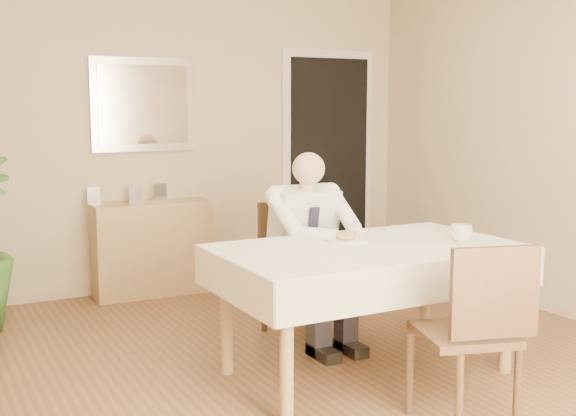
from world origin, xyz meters
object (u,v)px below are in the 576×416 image
seated_man (316,239)px  sideboard (153,248)px  coffee_mug (461,233)px  chair_far (294,260)px  chair_near (476,324)px  dining_table (368,260)px

seated_man → sideboard: seated_man is taller
coffee_mug → chair_far: bearing=117.9°
chair_far → coffee_mug: size_ratio=6.96×
coffee_mug → sideboard: size_ratio=0.13×
chair_far → seated_man: bearing=-87.5°
seated_man → sideboard: bearing=107.8°
sideboard → chair_near: bearing=-77.4°
chair_far → coffee_mug: (0.55, -1.04, 0.30)m
dining_table → coffee_mug: size_ratio=13.34×
coffee_mug → dining_table: bearing=164.1°
dining_table → sideboard: size_ratio=1.80×
dining_table → sideboard: sideboard is taller
chair_near → sideboard: chair_near is taller
seated_man → coffee_mug: seated_man is taller
chair_near → sideboard: (-0.61, 3.14, -0.13)m
chair_far → coffee_mug: 1.21m
coffee_mug → chair_near: bearing=-126.0°
dining_table → seated_man: seated_man is taller
chair_far → chair_near: bearing=-85.6°
chair_far → coffee_mug: bearing=-59.6°
chair_near → coffee_mug: size_ratio=7.05×
chair_near → sideboard: 3.20m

